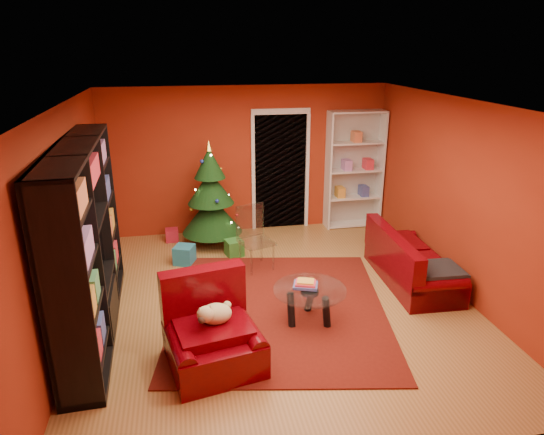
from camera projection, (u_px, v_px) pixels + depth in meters
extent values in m
cube|color=olive|center=(278.00, 302.00, 6.52)|extent=(5.00, 5.50, 0.05)
cube|color=silver|center=(278.00, 101.00, 5.62)|extent=(5.00, 5.50, 0.05)
cube|color=maroon|center=(247.00, 160.00, 8.64)|extent=(5.00, 0.05, 2.60)
cube|color=maroon|center=(65.00, 222.00, 5.63)|extent=(0.05, 5.50, 2.60)
cube|color=maroon|center=(462.00, 198.00, 6.51)|extent=(0.05, 5.50, 2.60)
cube|color=#5D150E|center=(279.00, 308.00, 6.31)|extent=(3.21, 3.57, 0.02)
cube|color=#1D6F8E|center=(184.00, 255.00, 7.58)|extent=(0.37, 0.37, 0.29)
cube|color=#277525|center=(234.00, 248.00, 7.87)|extent=(0.32, 0.32, 0.26)
cube|color=#A9172E|center=(172.00, 235.00, 8.45)|extent=(0.22, 0.22, 0.22)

